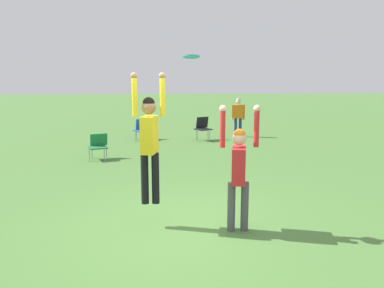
# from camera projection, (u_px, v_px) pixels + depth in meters

# --- Properties ---
(ground_plane) EXTENTS (120.00, 120.00, 0.00)m
(ground_plane) POSITION_uv_depth(u_px,v_px,m) (186.00, 227.00, 5.95)
(ground_plane) COLOR #4C7A38
(person_jumping) EXTENTS (0.53, 0.41, 2.05)m
(person_jumping) POSITION_uv_depth(u_px,v_px,m) (149.00, 136.00, 5.78)
(person_jumping) COLOR black
(person_jumping) RESTS_ON ground_plane
(person_defending) EXTENTS (0.62, 0.50, 1.95)m
(person_defending) POSITION_uv_depth(u_px,v_px,m) (239.00, 166.00, 5.66)
(person_defending) COLOR #4C4C51
(person_defending) RESTS_ON ground_plane
(frisbee) EXTENTS (0.26, 0.26, 0.05)m
(frisbee) POSITION_uv_depth(u_px,v_px,m) (191.00, 57.00, 5.58)
(frisbee) COLOR #2D9EDB
(camping_chair_0) EXTENTS (0.65, 0.69, 0.74)m
(camping_chair_0) POSITION_uv_depth(u_px,v_px,m) (98.00, 145.00, 11.06)
(camping_chair_0) COLOR gray
(camping_chair_0) RESTS_ON ground_plane
(camping_chair_1) EXTENTS (0.73, 0.79, 0.90)m
(camping_chair_1) POSITION_uv_depth(u_px,v_px,m) (203.00, 127.00, 14.56)
(camping_chair_1) COLOR gray
(camping_chair_1) RESTS_ON ground_plane
(camping_chair_2) EXTENTS (0.76, 0.83, 0.82)m
(camping_chair_2) POSITION_uv_depth(u_px,v_px,m) (142.00, 128.00, 14.64)
(camping_chair_2) COLOR gray
(camping_chair_2) RESTS_ON ground_plane
(person_spectator_near) EXTENTS (0.59, 0.31, 1.60)m
(person_spectator_near) POSITION_uv_depth(u_px,v_px,m) (238.00, 114.00, 15.42)
(person_spectator_near) COLOR navy
(person_spectator_near) RESTS_ON ground_plane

